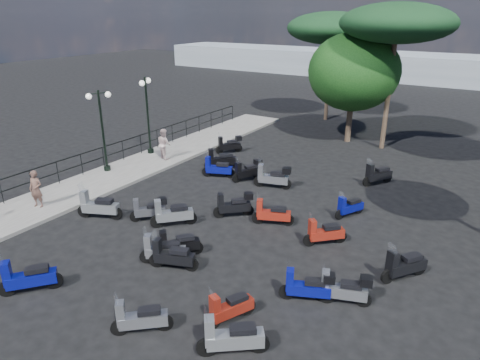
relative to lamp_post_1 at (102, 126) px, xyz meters
The scene contains 34 objects.
ground 8.31m from the lamp_post_1, 23.83° to the right, with size 120.00×120.00×0.00m, color black.
sidewalk 2.55m from the lamp_post_1, 15.07° to the right, with size 3.00×30.00×0.15m, color #62605D.
railing 1.74m from the lamp_post_1, 143.89° to the right, with size 0.04×26.04×1.10m.
lamp_post_1 is the anchor object (origin of this frame).
lamp_post_2 3.37m from the lamp_post_1, 92.76° to the left, with size 0.71×1.19×4.33m.
woman 4.91m from the lamp_post_1, 77.97° to the right, with size 0.58×0.38×1.58m, color brown.
pedestrian_far 3.63m from the lamp_post_1, 68.67° to the left, with size 0.82×0.64×1.68m, color #C0A5A2.
scooter_2 6.58m from the lamp_post_1, 26.29° to the right, with size 1.19×1.19×1.23m.
scooter_3 5.66m from the lamp_post_1, 44.97° to the right, with size 1.76×0.97×1.49m.
scooter_4 6.10m from the lamp_post_1, 26.55° to the left, with size 1.61×0.83×1.34m.
scooter_5 7.35m from the lamp_post_1, 60.96° to the left, with size 1.18×1.33×1.29m.
scooter_7 10.27m from the lamp_post_1, 54.20° to the right, with size 1.24×1.45×1.43m.
scooter_8 9.72m from the lamp_post_1, 30.56° to the right, with size 1.47×1.01×1.33m.
scooter_9 7.47m from the lamp_post_1, 21.64° to the right, with size 1.34×1.39×1.45m.
scooter_10 6.19m from the lamp_post_1, 37.93° to the left, with size 1.39×1.40×1.48m.
scooter_11 7.57m from the lamp_post_1, 24.37° to the left, with size 0.96×1.50×1.31m.
scooter_13 12.70m from the lamp_post_1, 37.64° to the right, with size 1.27×1.14×1.28m.
scooter_14 10.17m from the lamp_post_1, 29.71° to the right, with size 1.60×0.81×1.33m.
scooter_15 9.58m from the lamp_post_1, 27.09° to the right, with size 1.16×1.31×1.32m.
scooter_16 8.53m from the lamp_post_1, ahead, with size 1.33×1.25×1.33m.
scooter_17 8.85m from the lamp_post_1, 19.06° to the left, with size 1.77×0.79×1.44m.
scooter_19 14.33m from the lamp_post_1, 29.66° to the right, with size 1.49×1.20×1.43m.
scooter_20 13.82m from the lamp_post_1, 17.53° to the right, with size 1.51×0.86×1.28m.
scooter_21 10.12m from the lamp_post_1, ahead, with size 1.56×0.85×1.32m.
scooter_22 12.41m from the lamp_post_1, ahead, with size 1.24×1.22×1.31m.
scooter_23 13.69m from the lamp_post_1, 25.90° to the left, with size 1.06×1.55×1.41m.
scooter_26 13.28m from the lamp_post_1, 27.50° to the right, with size 0.82×1.46×1.25m.
scooter_27 14.56m from the lamp_post_1, 14.83° to the right, with size 1.57×0.78×1.30m.
scooter_28 15.31m from the lamp_post_1, ahead, with size 1.11×1.49×1.39m.
scooter_29 12.52m from the lamp_post_1, ahead, with size 0.82×1.40×1.20m.
broadleaf_tree 15.05m from the lamp_post_1, 55.31° to the left, with size 5.54×5.54×6.73m.
pine_0 16.77m from the lamp_post_1, 48.02° to the left, with size 6.33×6.33×8.30m.
pine_2 18.29m from the lamp_post_1, 73.43° to the left, with size 6.52×6.52×7.81m.
distant_hills 42.43m from the lamp_post_1, 80.16° to the left, with size 70.00×8.00×3.00m, color gray.
Camera 1 is at (9.63, -10.59, 7.83)m, focal length 32.00 mm.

